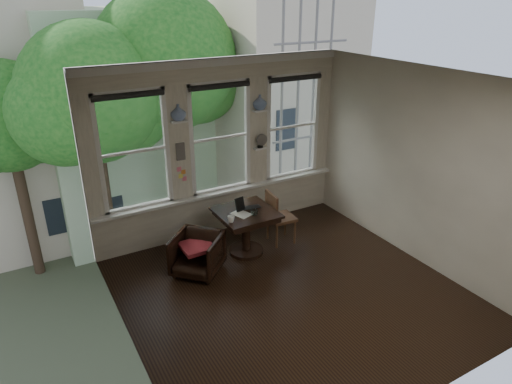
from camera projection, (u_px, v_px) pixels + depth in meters
ground at (291, 292)px, 6.51m from camera, size 4.50×4.50×0.00m
ceiling at (299, 79)px, 5.31m from camera, size 4.50×4.50×0.00m
wall_back at (220, 149)px, 7.70m from camera, size 4.50×0.00×4.50m
wall_front at (434, 285)px, 4.12m from camera, size 4.50×0.00×4.50m
wall_left at (121, 239)px, 4.89m from camera, size 0.00×4.50×4.50m
wall_right at (417, 166)px, 6.93m from camera, size 0.00×4.50×4.50m
window_left at (133, 151)px, 6.97m from camera, size 1.10×0.12×1.90m
window_center at (219, 138)px, 7.62m from camera, size 1.10×0.12×1.90m
window_right at (291, 126)px, 8.28m from camera, size 1.10×0.12×1.90m
shelf_left at (179, 121)px, 7.05m from camera, size 0.26×0.16×0.03m
shelf_right at (260, 110)px, 7.71m from camera, size 0.26×0.16×0.03m
intercom at (180, 151)px, 7.28m from camera, size 0.14×0.06×0.28m
sticky_notes at (182, 172)px, 7.42m from camera, size 0.16×0.01×0.24m
desk_fan at (260, 143)px, 7.93m from camera, size 0.20×0.20×0.24m
vase_left at (178, 112)px, 7.00m from camera, size 0.24×0.24×0.25m
vase_right at (260, 102)px, 7.66m from camera, size 0.24×0.24×0.25m
table at (246, 232)px, 7.37m from camera, size 0.90×0.90×0.75m
armchair_left at (197, 254)px, 6.85m from camera, size 0.98×0.97×0.64m
cushion_red at (197, 247)px, 6.80m from camera, size 0.45×0.45×0.06m
side_chair_right at (281, 217)px, 7.67m from camera, size 0.46×0.46×0.92m
laptop at (252, 209)px, 7.26m from camera, size 0.36×0.26×0.03m
mug at (231, 219)px, 6.86m from camera, size 0.12×0.12×0.10m
drinking_glass at (254, 213)px, 7.07m from camera, size 0.14×0.14×0.09m
tablet at (240, 204)px, 7.20m from camera, size 0.17×0.10×0.22m
papers at (241, 214)px, 7.13m from camera, size 0.31×0.36×0.00m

